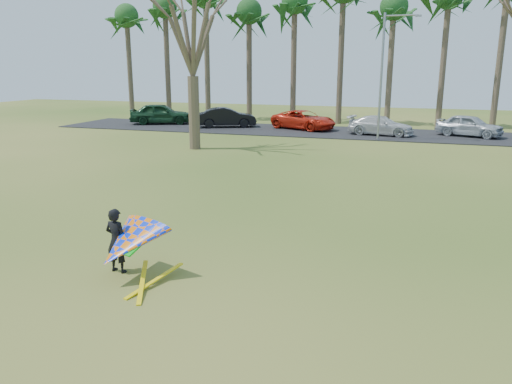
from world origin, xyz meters
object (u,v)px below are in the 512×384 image
(car_4, at_px, (470,126))
(bare_tree_left, at_px, (191,26))
(streetlight, at_px, (384,71))
(car_0, at_px, (161,114))
(car_2, at_px, (304,120))
(kite_flyer, at_px, (126,243))
(car_3, at_px, (381,126))
(car_1, at_px, (227,117))

(car_4, bearing_deg, bare_tree_left, 145.43)
(streetlight, bearing_deg, car_0, 168.46)
(car_2, relative_size, kite_flyer, 2.14)
(bare_tree_left, xyz_separation_m, car_3, (10.00, 9.25, -6.20))
(car_1, xyz_separation_m, car_2, (6.12, 0.54, -0.05))
(bare_tree_left, relative_size, car_1, 2.09)
(bare_tree_left, bearing_deg, car_4, 33.14)
(bare_tree_left, xyz_separation_m, kite_flyer, (6.34, -17.45, -6.07))
(bare_tree_left, height_order, car_3, bare_tree_left)
(car_2, bearing_deg, bare_tree_left, -176.26)
(streetlight, bearing_deg, car_2, 147.54)
(car_1, relative_size, car_4, 1.06)
(car_2, height_order, kite_flyer, kite_flyer)
(car_3, height_order, kite_flyer, kite_flyer)
(bare_tree_left, bearing_deg, kite_flyer, -70.05)
(car_3, xyz_separation_m, kite_flyer, (-3.67, -26.71, 0.12))
(car_0, bearing_deg, car_1, -116.04)
(streetlight, height_order, car_3, streetlight)
(streetlight, distance_m, kite_flyer, 25.02)
(car_3, distance_m, car_4, 5.95)
(bare_tree_left, distance_m, car_2, 13.12)
(car_0, bearing_deg, bare_tree_left, -165.14)
(bare_tree_left, xyz_separation_m, car_0, (-8.03, 10.71, -6.00))
(streetlight, bearing_deg, car_1, 164.85)
(car_3, bearing_deg, bare_tree_left, 141.22)
(car_0, distance_m, car_4, 23.88)
(car_2, xyz_separation_m, car_4, (11.72, -0.48, 0.03))
(car_2, xyz_separation_m, car_3, (5.87, -1.58, -0.05))
(bare_tree_left, distance_m, car_3, 14.97)
(car_1, height_order, car_2, car_1)
(bare_tree_left, height_order, car_1, bare_tree_left)
(car_4, distance_m, kite_flyer, 29.39)
(car_3, height_order, car_4, car_4)
(car_1, distance_m, car_2, 6.14)
(bare_tree_left, height_order, car_2, bare_tree_left)
(streetlight, distance_m, car_3, 4.38)
(bare_tree_left, bearing_deg, car_0, 126.84)
(car_1, bearing_deg, car_4, -114.44)
(car_0, distance_m, car_1, 6.06)
(car_4, bearing_deg, car_0, 111.41)
(car_3, bearing_deg, car_4, -70.94)
(car_3, relative_size, kite_flyer, 1.89)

